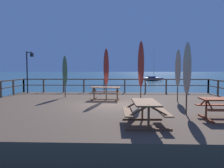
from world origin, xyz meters
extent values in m
plane|color=#2D5B6B|center=(0.00, 0.00, 0.00)|extent=(600.00, 600.00, 0.00)
cube|color=brown|center=(0.00, 0.00, 0.42)|extent=(14.83, 11.92, 0.84)
cube|color=brown|center=(0.00, 5.81, 1.89)|extent=(14.53, 0.09, 0.08)
cube|color=brown|center=(0.00, 5.81, 1.42)|extent=(14.53, 0.07, 0.06)
cube|color=brown|center=(-7.27, 5.81, 1.37)|extent=(0.10, 0.10, 1.05)
cube|color=brown|center=(-5.65, 5.81, 1.37)|extent=(0.10, 0.10, 1.05)
cube|color=brown|center=(-4.04, 5.81, 1.37)|extent=(0.10, 0.10, 1.05)
cube|color=brown|center=(-2.42, 5.81, 1.37)|extent=(0.10, 0.10, 1.05)
cube|color=brown|center=(-0.81, 5.81, 1.37)|extent=(0.10, 0.10, 1.05)
cube|color=brown|center=(0.81, 5.81, 1.37)|extent=(0.10, 0.10, 1.05)
cube|color=brown|center=(2.42, 5.81, 1.37)|extent=(0.10, 0.10, 1.05)
cube|color=brown|center=(4.04, 5.81, 1.37)|extent=(0.10, 0.10, 1.05)
cube|color=brown|center=(5.65, 5.81, 1.37)|extent=(0.10, 0.10, 1.05)
cube|color=brown|center=(7.27, 5.81, 1.37)|extent=(0.10, 0.10, 1.05)
cube|color=brown|center=(-7.27, 2.49, 1.37)|extent=(0.10, 0.10, 1.05)
cube|color=brown|center=(-7.27, 4.15, 1.37)|extent=(0.10, 0.10, 1.05)
cube|color=brown|center=(-7.27, 5.81, 1.37)|extent=(0.10, 0.10, 1.05)
cube|color=brown|center=(7.27, 4.15, 1.37)|extent=(0.10, 0.10, 1.05)
cube|color=brown|center=(7.27, 5.81, 1.37)|extent=(0.10, 0.10, 1.05)
cube|color=brown|center=(1.27, -4.15, 1.58)|extent=(0.82, 1.73, 0.05)
cube|color=brown|center=(1.83, -4.13, 1.28)|extent=(0.34, 1.72, 0.04)
cube|color=brown|center=(0.71, -4.17, 1.28)|extent=(0.34, 1.72, 0.04)
cube|color=brown|center=(1.30, -4.82, 0.87)|extent=(1.40, 0.13, 0.06)
cylinder|color=brown|center=(1.30, -4.82, 1.21)|extent=(0.07, 0.07, 0.74)
cylinder|color=brown|center=(1.58, -4.81, 1.43)|extent=(0.63, 0.08, 0.37)
cylinder|color=brown|center=(1.02, -4.83, 1.43)|extent=(0.63, 0.08, 0.37)
cube|color=brown|center=(1.25, -3.48, 0.87)|extent=(1.40, 0.13, 0.06)
cylinder|color=brown|center=(1.25, -3.48, 1.21)|extent=(0.07, 0.07, 0.74)
cylinder|color=brown|center=(1.53, -3.47, 1.43)|extent=(0.63, 0.08, 0.37)
cylinder|color=brown|center=(0.97, -3.49, 1.43)|extent=(0.63, 0.08, 0.37)
cube|color=#993819|center=(4.21, -2.72, 1.28)|extent=(1.65, 0.29, 0.04)
cube|color=maroon|center=(3.56, -3.28, 0.87)|extent=(0.09, 1.40, 0.06)
cylinder|color=maroon|center=(3.56, -3.28, 1.21)|extent=(0.07, 0.07, 0.74)
cylinder|color=maroon|center=(3.56, -3.56, 1.43)|extent=(0.06, 0.63, 0.37)
cylinder|color=maroon|center=(3.56, -3.00, 1.43)|extent=(0.06, 0.63, 0.37)
cube|color=brown|center=(-0.42, 1.74, 1.58)|extent=(1.82, 0.90, 0.05)
cube|color=brown|center=(-0.47, 1.18, 1.28)|extent=(1.78, 0.42, 0.04)
cube|color=brown|center=(-0.38, 2.30, 1.28)|extent=(1.78, 0.42, 0.04)
cube|color=brown|center=(-1.12, 1.80, 0.87)|extent=(0.19, 1.40, 0.06)
cylinder|color=brown|center=(-1.12, 1.80, 1.21)|extent=(0.07, 0.07, 0.74)
cylinder|color=brown|center=(-1.14, 1.52, 1.43)|extent=(0.11, 0.63, 0.37)
cylinder|color=brown|center=(-1.10, 2.08, 1.43)|extent=(0.11, 0.63, 0.37)
cube|color=brown|center=(0.28, 1.69, 0.87)|extent=(0.19, 1.40, 0.06)
cylinder|color=brown|center=(0.28, 1.69, 1.21)|extent=(0.07, 0.07, 0.74)
cylinder|color=brown|center=(0.26, 1.41, 1.43)|extent=(0.11, 0.63, 0.37)
cylinder|color=brown|center=(0.30, 1.97, 1.43)|extent=(0.11, 0.63, 0.37)
cylinder|color=#4C3828|center=(3.10, -2.46, 2.21)|extent=(0.06, 0.06, 2.73)
ellipsoid|color=tan|center=(3.10, -2.46, 2.69)|extent=(0.32, 0.32, 2.07)
cylinder|color=#685B4C|center=(3.10, -2.46, 2.54)|extent=(0.21, 0.21, 0.05)
cone|color=#4C3828|center=(3.10, -2.46, 3.64)|extent=(0.10, 0.10, 0.14)
cylinder|color=#4C3828|center=(-3.14, 2.81, 2.12)|extent=(0.06, 0.06, 2.56)
ellipsoid|color=#4C704C|center=(-3.14, 2.81, 2.58)|extent=(0.32, 0.32, 1.95)
cylinder|color=#2D432D|center=(-3.14, 2.81, 2.43)|extent=(0.21, 0.21, 0.05)
cone|color=#4C3828|center=(-3.14, 2.81, 3.47)|extent=(0.10, 0.10, 0.14)
cylinder|color=#4C3828|center=(-0.37, 1.68, 2.28)|extent=(0.06, 0.06, 2.88)
ellipsoid|color=#A33328|center=(-0.37, 1.68, 2.79)|extent=(0.32, 0.32, 2.19)
cylinder|color=maroon|center=(-0.37, 1.68, 2.63)|extent=(0.21, 0.21, 0.05)
cone|color=#4C3828|center=(-0.37, 1.68, 3.79)|extent=(0.10, 0.10, 0.14)
cylinder|color=#4C3828|center=(3.72, 1.26, 2.24)|extent=(0.06, 0.06, 2.78)
ellipsoid|color=tan|center=(3.72, 1.26, 2.73)|extent=(0.32, 0.32, 2.12)
cylinder|color=#685B4C|center=(3.72, 1.26, 2.57)|extent=(0.21, 0.21, 0.05)
cone|color=#4C3828|center=(3.72, 1.26, 3.70)|extent=(0.10, 0.10, 0.14)
cylinder|color=#4C3828|center=(1.51, -0.11, 2.37)|extent=(0.06, 0.06, 3.06)
ellipsoid|color=#A33328|center=(1.51, -0.11, 2.91)|extent=(0.32, 0.32, 2.33)
cylinder|color=maroon|center=(1.51, -0.11, 2.74)|extent=(0.21, 0.21, 0.05)
cone|color=#4C3828|center=(1.51, -0.11, 3.97)|extent=(0.10, 0.10, 0.14)
cylinder|color=black|center=(-6.72, 5.26, 2.44)|extent=(0.09, 0.09, 3.20)
cylinder|color=black|center=(-6.47, 5.14, 3.96)|extent=(0.52, 0.29, 0.06)
cube|color=black|center=(-6.22, 5.02, 3.76)|extent=(0.20, 0.20, 0.28)
sphere|color=#F4E08C|center=(-6.22, 5.02, 3.76)|extent=(0.14, 0.14, 0.14)
ellipsoid|color=navy|center=(8.34, 41.97, 0.45)|extent=(6.22, 2.92, 0.90)
cube|color=#202949|center=(8.04, 41.91, 0.95)|extent=(1.99, 1.45, 0.36)
cylinder|color=silver|center=(8.63, 42.04, 4.22)|extent=(0.10, 0.10, 7.00)
camera|label=1|loc=(0.47, -11.09, 2.62)|focal=34.61mm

